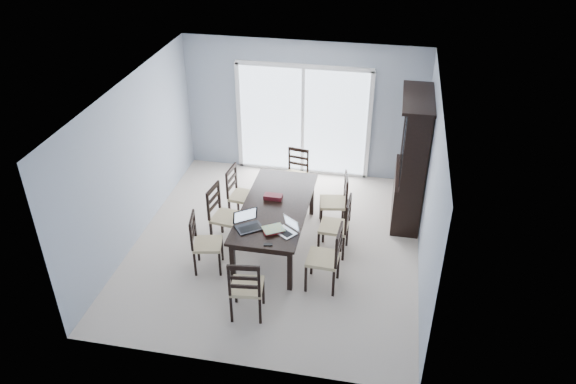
% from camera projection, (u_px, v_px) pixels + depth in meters
% --- Properties ---
extents(floor, '(5.00, 5.00, 0.00)m').
position_uv_depth(floor, '(276.00, 245.00, 9.03)').
color(floor, '#BDB0A2').
rests_on(floor, ground).
extents(ceiling, '(5.00, 5.00, 0.00)m').
position_uv_depth(ceiling, '(274.00, 92.00, 7.67)').
color(ceiling, white).
rests_on(ceiling, back_wall).
extents(back_wall, '(4.50, 0.02, 2.60)m').
position_uv_depth(back_wall, '(303.00, 109.00, 10.44)').
color(back_wall, '#8F9AAB').
rests_on(back_wall, floor).
extents(wall_left, '(0.02, 5.00, 2.60)m').
position_uv_depth(wall_left, '(134.00, 161.00, 8.72)').
color(wall_left, '#8F9AAB').
rests_on(wall_left, floor).
extents(wall_right, '(0.02, 5.00, 2.60)m').
position_uv_depth(wall_right, '(429.00, 190.00, 7.99)').
color(wall_right, '#8F9AAB').
rests_on(wall_right, floor).
extents(balcony, '(4.50, 2.00, 0.10)m').
position_uv_depth(balcony, '(310.00, 150.00, 11.99)').
color(balcony, gray).
rests_on(balcony, ground).
extents(railing, '(4.50, 0.06, 1.10)m').
position_uv_depth(railing, '(318.00, 106.00, 12.51)').
color(railing, '#99999E').
rests_on(railing, balcony).
extents(dining_table, '(1.00, 2.20, 0.75)m').
position_uv_depth(dining_table, '(276.00, 210.00, 8.68)').
color(dining_table, black).
rests_on(dining_table, floor).
extents(china_hutch, '(0.50, 1.38, 2.20)m').
position_uv_depth(china_hutch, '(412.00, 161.00, 9.19)').
color(china_hutch, black).
rests_on(china_hutch, floor).
extents(sliding_door, '(2.52, 0.05, 2.18)m').
position_uv_depth(sliding_door, '(303.00, 120.00, 10.54)').
color(sliding_door, silver).
rests_on(sliding_door, floor).
extents(chair_left_near, '(0.49, 0.48, 1.08)m').
position_uv_depth(chair_left_near, '(201.00, 237.00, 8.25)').
color(chair_left_near, black).
rests_on(chair_left_near, floor).
extents(chair_left_mid, '(0.50, 0.49, 1.14)m').
position_uv_depth(chair_left_mid, '(221.00, 209.00, 8.83)').
color(chair_left_mid, black).
rests_on(chair_left_mid, floor).
extents(chair_left_far, '(0.47, 0.46, 1.11)m').
position_uv_depth(chair_left_far, '(238.00, 188.00, 9.39)').
color(chair_left_far, black).
rests_on(chair_left_far, floor).
extents(chair_right_near, '(0.48, 0.46, 1.17)m').
position_uv_depth(chair_right_near, '(330.00, 252.00, 7.87)').
color(chair_right_near, black).
rests_on(chair_right_near, floor).
extents(chair_right_mid, '(0.46, 0.45, 1.14)m').
position_uv_depth(chair_right_mid, '(340.00, 220.00, 8.57)').
color(chair_right_mid, black).
rests_on(chair_right_mid, floor).
extents(chair_right_far, '(0.50, 0.49, 1.12)m').
position_uv_depth(chair_right_far, '(339.00, 196.00, 9.19)').
color(chair_right_far, black).
rests_on(chair_right_far, floor).
extents(chair_end_near, '(0.48, 0.49, 1.14)m').
position_uv_depth(chair_end_near, '(246.00, 283.00, 7.32)').
color(chair_end_near, black).
rests_on(chair_end_near, floor).
extents(chair_end_far, '(0.45, 0.46, 1.04)m').
position_uv_depth(chair_end_far, '(297.00, 168.00, 10.07)').
color(chair_end_far, black).
rests_on(chair_end_far, floor).
extents(laptop_dark, '(0.45, 0.43, 0.26)m').
position_uv_depth(laptop_dark, '(249.00, 225.00, 8.09)').
color(laptop_dark, black).
rests_on(laptop_dark, dining_table).
extents(laptop_silver, '(0.37, 0.36, 0.21)m').
position_uv_depth(laptop_silver, '(285.00, 230.00, 8.00)').
color(laptop_silver, silver).
rests_on(laptop_silver, dining_table).
extents(book_stack, '(0.37, 0.35, 0.05)m').
position_uv_depth(book_stack, '(273.00, 230.00, 8.05)').
color(book_stack, maroon).
rests_on(book_stack, dining_table).
extents(cell_phone, '(0.13, 0.08, 0.01)m').
position_uv_depth(cell_phone, '(268.00, 245.00, 7.78)').
color(cell_phone, black).
rests_on(cell_phone, dining_table).
extents(game_box, '(0.29, 0.14, 0.07)m').
position_uv_depth(game_box, '(273.00, 197.00, 8.79)').
color(game_box, '#440D13').
rests_on(game_box, dining_table).
extents(hot_tub, '(2.29, 2.11, 1.05)m').
position_uv_depth(hot_tub, '(268.00, 120.00, 11.90)').
color(hot_tub, brown).
rests_on(hot_tub, balcony).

